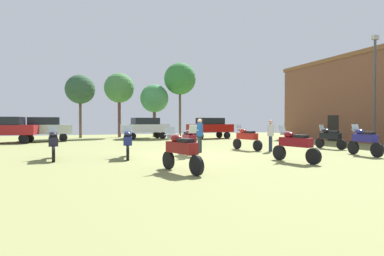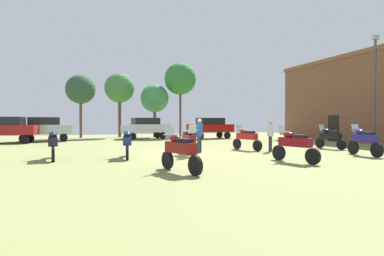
% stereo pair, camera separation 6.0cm
% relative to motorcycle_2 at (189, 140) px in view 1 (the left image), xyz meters
% --- Properties ---
extents(ground_plane, '(44.00, 52.00, 0.02)m').
position_rel_motorcycle_2_xyz_m(ground_plane, '(0.07, 0.07, -0.74)').
color(ground_plane, olive).
extents(motorcycle_2, '(0.62, 2.22, 1.48)m').
position_rel_motorcycle_2_xyz_m(motorcycle_2, '(0.00, 0.00, 0.00)').
color(motorcycle_2, black).
rests_on(motorcycle_2, ground).
extents(motorcycle_3, '(0.79, 2.23, 1.45)m').
position_rel_motorcycle_2_xyz_m(motorcycle_3, '(4.01, 1.43, -0.01)').
color(motorcycle_3, black).
rests_on(motorcycle_3, ground).
extents(motorcycle_4, '(0.66, 2.15, 1.44)m').
position_rel_motorcycle_2_xyz_m(motorcycle_4, '(-2.97, -0.09, -0.02)').
color(motorcycle_4, black).
rests_on(motorcycle_4, ground).
extents(motorcycle_5, '(0.81, 2.17, 1.45)m').
position_rel_motorcycle_2_xyz_m(motorcycle_5, '(-1.92, -4.54, -0.01)').
color(motorcycle_5, black).
rests_on(motorcycle_5, ground).
extents(motorcycle_6, '(0.62, 2.18, 1.45)m').
position_rel_motorcycle_2_xyz_m(motorcycle_6, '(-6.04, 0.41, -0.02)').
color(motorcycle_6, black).
rests_on(motorcycle_6, ground).
extents(motorcycle_7, '(0.63, 2.13, 1.51)m').
position_rel_motorcycle_2_xyz_m(motorcycle_7, '(7.79, -3.07, 0.01)').
color(motorcycle_7, black).
rests_on(motorcycle_7, ground).
extents(motorcycle_8, '(0.64, 2.10, 1.44)m').
position_rel_motorcycle_2_xyz_m(motorcycle_8, '(9.13, 0.40, -0.02)').
color(motorcycle_8, black).
rests_on(motorcycle_8, ground).
extents(motorcycle_9, '(0.76, 2.25, 1.47)m').
position_rel_motorcycle_2_xyz_m(motorcycle_9, '(3.12, -3.85, -0.00)').
color(motorcycle_9, black).
rests_on(motorcycle_9, ground).
extents(car_1, '(4.46, 2.23, 2.00)m').
position_rel_motorcycle_2_xyz_m(car_1, '(6.83, 13.03, 0.44)').
color(car_1, black).
rests_on(car_1, ground).
extents(car_2, '(4.39, 2.02, 2.00)m').
position_rel_motorcycle_2_xyz_m(car_2, '(-7.75, 13.97, 0.44)').
color(car_2, black).
rests_on(car_2, ground).
extents(car_3, '(4.49, 2.31, 2.00)m').
position_rel_motorcycle_2_xyz_m(car_3, '(0.85, 14.63, 0.44)').
color(car_3, black).
rests_on(car_3, ground).
extents(car_4, '(4.48, 2.27, 2.00)m').
position_rel_motorcycle_2_xyz_m(car_4, '(-10.23, 12.43, 0.44)').
color(car_4, black).
rests_on(car_4, ground).
extents(person_1, '(0.48, 0.48, 1.78)m').
position_rel_motorcycle_2_xyz_m(person_1, '(0.90, 0.90, 0.32)').
color(person_1, '#25373D').
rests_on(person_1, ground).
extents(person_2, '(0.43, 0.43, 1.72)m').
position_rel_motorcycle_2_xyz_m(person_2, '(4.85, 0.29, 0.28)').
color(person_2, '#242D43').
rests_on(person_2, ground).
extents(tree_1, '(3.42, 3.42, 7.97)m').
position_rel_motorcycle_2_xyz_m(tree_1, '(5.21, 17.42, 5.51)').
color(tree_1, brown).
rests_on(tree_1, ground).
extents(tree_3, '(2.92, 2.92, 6.35)m').
position_rel_motorcycle_2_xyz_m(tree_3, '(-4.91, 18.76, 4.13)').
color(tree_3, brown).
rests_on(tree_3, ground).
extents(tree_4, '(3.00, 3.00, 5.64)m').
position_rel_motorcycle_2_xyz_m(tree_4, '(2.54, 18.13, 3.38)').
color(tree_4, '#4F4035').
rests_on(tree_4, ground).
extents(tree_5, '(3.11, 3.11, 6.74)m').
position_rel_motorcycle_2_xyz_m(tree_5, '(-1.05, 18.88, 4.41)').
color(tree_5, brown).
rests_on(tree_5, ground).
extents(lamp_post, '(0.44, 0.24, 7.48)m').
position_rel_motorcycle_2_xyz_m(lamp_post, '(13.83, 1.24, 3.41)').
color(lamp_post, '#47474C').
rests_on(lamp_post, ground).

